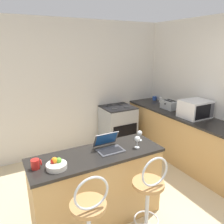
{
  "coord_description": "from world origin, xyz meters",
  "views": [
    {
      "loc": [
        -1.39,
        -1.34,
        2.1
      ],
      "look_at": [
        0.35,
        1.84,
        1.01
      ],
      "focal_mm": 35.0,
      "sensor_mm": 36.0,
      "label": 1
    }
  ],
  "objects_px": {
    "bar_stool_far": "(148,201)",
    "toaster": "(170,105)",
    "mug_blue": "(154,98)",
    "microwave": "(195,109)",
    "mug_red": "(36,164)",
    "stove_range": "(118,127)",
    "fruit_bowl": "(56,165)",
    "wine_glass_short": "(137,139)",
    "laptop": "(109,145)",
    "mug_white": "(161,100)",
    "wine_glass_tall": "(140,134)"
  },
  "relations": [
    {
      "from": "stove_range",
      "to": "wine_glass_short",
      "type": "bearing_deg",
      "value": -113.0
    },
    {
      "from": "microwave",
      "to": "wine_glass_tall",
      "type": "relative_size",
      "value": 3.61
    },
    {
      "from": "fruit_bowl",
      "to": "wine_glass_tall",
      "type": "relative_size",
      "value": 1.53
    },
    {
      "from": "stove_range",
      "to": "mug_blue",
      "type": "bearing_deg",
      "value": 6.16
    },
    {
      "from": "bar_stool_far",
      "to": "wine_glass_short",
      "type": "bearing_deg",
      "value": 71.16
    },
    {
      "from": "stove_range",
      "to": "wine_glass_short",
      "type": "xyz_separation_m",
      "value": [
        -0.74,
        -1.74,
        0.56
      ]
    },
    {
      "from": "laptop",
      "to": "mug_white",
      "type": "distance_m",
      "value": 2.59
    },
    {
      "from": "microwave",
      "to": "mug_red",
      "type": "height_order",
      "value": "microwave"
    },
    {
      "from": "fruit_bowl",
      "to": "toaster",
      "type": "bearing_deg",
      "value": 23.7
    },
    {
      "from": "wine_glass_tall",
      "to": "toaster",
      "type": "bearing_deg",
      "value": 34.26
    },
    {
      "from": "toaster",
      "to": "wine_glass_tall",
      "type": "distance_m",
      "value": 1.71
    },
    {
      "from": "stove_range",
      "to": "wine_glass_short",
      "type": "distance_m",
      "value": 1.98
    },
    {
      "from": "wine_glass_tall",
      "to": "wine_glass_short",
      "type": "height_order",
      "value": "wine_glass_short"
    },
    {
      "from": "bar_stool_far",
      "to": "wine_glass_short",
      "type": "distance_m",
      "value": 0.7
    },
    {
      "from": "bar_stool_far",
      "to": "mug_blue",
      "type": "bearing_deg",
      "value": 50.04
    },
    {
      "from": "microwave",
      "to": "toaster",
      "type": "xyz_separation_m",
      "value": [
        -0.01,
        0.62,
        -0.07
      ]
    },
    {
      "from": "mug_red",
      "to": "wine_glass_tall",
      "type": "height_order",
      "value": "wine_glass_tall"
    },
    {
      "from": "laptop",
      "to": "fruit_bowl",
      "type": "distance_m",
      "value": 0.68
    },
    {
      "from": "wine_glass_short",
      "to": "wine_glass_tall",
      "type": "bearing_deg",
      "value": 46.95
    },
    {
      "from": "stove_range",
      "to": "laptop",
      "type": "bearing_deg",
      "value": -123.44
    },
    {
      "from": "bar_stool_far",
      "to": "mug_white",
      "type": "bearing_deg",
      "value": 47.02
    },
    {
      "from": "mug_red",
      "to": "fruit_bowl",
      "type": "xyz_separation_m",
      "value": [
        0.18,
        -0.09,
        -0.01
      ]
    },
    {
      "from": "laptop",
      "to": "mug_blue",
      "type": "xyz_separation_m",
      "value": [
        2.11,
        1.73,
        -0.01
      ]
    },
    {
      "from": "wine_glass_tall",
      "to": "mug_blue",
      "type": "bearing_deg",
      "value": 46.09
    },
    {
      "from": "microwave",
      "to": "mug_red",
      "type": "distance_m",
      "value": 2.79
    },
    {
      "from": "stove_range",
      "to": "wine_glass_tall",
      "type": "distance_m",
      "value": 1.78
    },
    {
      "from": "stove_range",
      "to": "fruit_bowl",
      "type": "bearing_deg",
      "value": -134.89
    },
    {
      "from": "toaster",
      "to": "wine_glass_tall",
      "type": "bearing_deg",
      "value": -145.74
    },
    {
      "from": "fruit_bowl",
      "to": "mug_white",
      "type": "bearing_deg",
      "value": 30.3
    },
    {
      "from": "toaster",
      "to": "mug_white",
      "type": "xyz_separation_m",
      "value": [
        0.22,
        0.5,
        -0.03
      ]
    },
    {
      "from": "laptop",
      "to": "wine_glass_tall",
      "type": "xyz_separation_m",
      "value": [
        0.48,
        0.04,
        0.05
      ]
    },
    {
      "from": "stove_range",
      "to": "mug_white",
      "type": "distance_m",
      "value": 1.17
    },
    {
      "from": "mug_blue",
      "to": "fruit_bowl",
      "type": "relative_size",
      "value": 0.5
    },
    {
      "from": "mug_blue",
      "to": "wine_glass_tall",
      "type": "xyz_separation_m",
      "value": [
        -1.63,
        -1.69,
        0.05
      ]
    },
    {
      "from": "wine_glass_tall",
      "to": "laptop",
      "type": "bearing_deg",
      "value": -175.62
    },
    {
      "from": "toaster",
      "to": "fruit_bowl",
      "type": "xyz_separation_m",
      "value": [
        -2.56,
        -1.12,
        -0.05
      ]
    },
    {
      "from": "mug_blue",
      "to": "wine_glass_tall",
      "type": "distance_m",
      "value": 2.35
    },
    {
      "from": "mug_blue",
      "to": "stove_range",
      "type": "bearing_deg",
      "value": -173.84
    },
    {
      "from": "mug_red",
      "to": "wine_glass_short",
      "type": "distance_m",
      "value": 1.18
    },
    {
      "from": "mug_blue",
      "to": "wine_glass_tall",
      "type": "height_order",
      "value": "wine_glass_tall"
    },
    {
      "from": "wine_glass_short",
      "to": "mug_white",
      "type": "relative_size",
      "value": 1.44
    },
    {
      "from": "fruit_bowl",
      "to": "wine_glass_short",
      "type": "height_order",
      "value": "wine_glass_short"
    },
    {
      "from": "bar_stool_far",
      "to": "toaster",
      "type": "relative_size",
      "value": 3.34
    },
    {
      "from": "wine_glass_tall",
      "to": "mug_red",
      "type": "bearing_deg",
      "value": -177.17
    },
    {
      "from": "wine_glass_tall",
      "to": "fruit_bowl",
      "type": "bearing_deg",
      "value": -172.04
    },
    {
      "from": "bar_stool_far",
      "to": "microwave",
      "type": "relative_size",
      "value": 2.16
    },
    {
      "from": "toaster",
      "to": "mug_blue",
      "type": "xyz_separation_m",
      "value": [
        0.22,
        0.73,
        -0.04
      ]
    },
    {
      "from": "laptop",
      "to": "microwave",
      "type": "xyz_separation_m",
      "value": [
        1.91,
        0.38,
        0.1
      ]
    },
    {
      "from": "laptop",
      "to": "mug_red",
      "type": "bearing_deg",
      "value": -178.05
    },
    {
      "from": "laptop",
      "to": "wine_glass_tall",
      "type": "height_order",
      "value": "laptop"
    }
  ]
}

